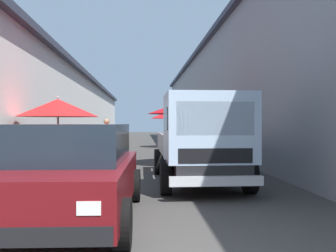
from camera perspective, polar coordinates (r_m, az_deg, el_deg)
name	(u,v)px	position (r m, az deg, el deg)	size (l,w,h in m)	color
ground	(145,155)	(17.23, -3.55, -4.46)	(90.00, 90.00, 0.00)	#3D3A38
building_left_whitewash	(10,109)	(20.59, -23.32, 2.43)	(49.80, 7.50, 4.38)	silver
building_right_concrete	(273,94)	(20.72, 16.03, 4.84)	(49.80, 7.50, 6.12)	gray
fruit_stall_far_left	(169,119)	(22.06, 0.21, 1.12)	(2.33, 2.33, 2.32)	#9E9EA3
fruit_stall_near_right	(187,112)	(12.68, 2.98, 2.23)	(2.79, 2.79, 2.35)	#9E9EA3
fruit_stall_far_right	(57,117)	(10.02, -16.84, 1.38)	(2.11, 2.11, 2.18)	#9E9EA3
hatchback_car	(73,171)	(5.77, -14.52, -6.82)	(3.96, 2.02, 1.45)	#600F14
delivery_truck	(202,142)	(8.28, 5.37, -2.52)	(4.93, 1.99, 2.08)	black
vendor_by_crates	(107,137)	(14.08, -9.53, -1.66)	(0.63, 0.32, 1.65)	#665B4C
parked_scooter	(100,147)	(16.03, -10.56, -3.22)	(1.69, 0.37, 1.14)	black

